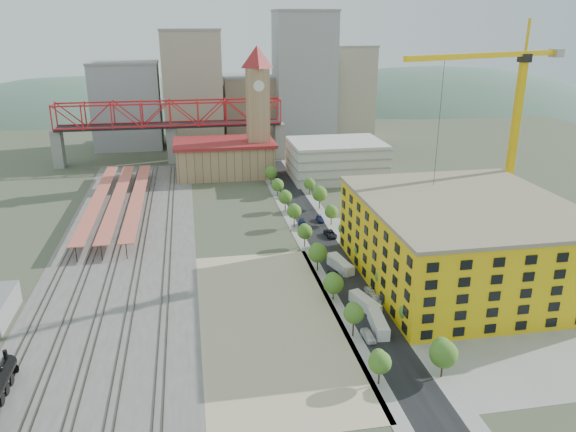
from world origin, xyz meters
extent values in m
plane|color=#474C38|center=(0.00, 0.00, 0.00)|extent=(400.00, 400.00, 0.00)
cube|color=#605E59|center=(-36.00, 17.50, 0.03)|extent=(36.00, 165.00, 0.06)
cube|color=tan|center=(-4.00, -31.50, 0.03)|extent=(28.00, 67.00, 0.06)
cube|color=black|center=(16.00, 15.00, 0.03)|extent=(12.00, 170.00, 0.06)
cube|color=gray|center=(10.50, 15.00, 0.02)|extent=(3.00, 170.00, 0.04)
cube|color=gray|center=(21.50, 15.00, 0.02)|extent=(3.00, 170.00, 0.04)
cube|color=gray|center=(45.00, -20.00, 0.03)|extent=(50.00, 90.00, 0.06)
cube|color=#382B23|center=(-50.72, 17.50, 0.15)|extent=(0.12, 160.00, 0.18)
cube|color=#382B23|center=(-49.28, 17.50, 0.15)|extent=(0.12, 160.00, 0.18)
cube|color=#382B23|center=(-44.72, 17.50, 0.15)|extent=(0.12, 160.00, 0.18)
cube|color=#382B23|center=(-43.28, 17.50, 0.15)|extent=(0.12, 160.00, 0.18)
cube|color=#382B23|center=(-38.72, 17.50, 0.15)|extent=(0.12, 160.00, 0.18)
cube|color=#382B23|center=(-37.28, 17.50, 0.15)|extent=(0.12, 160.00, 0.18)
cube|color=#382B23|center=(-32.72, 17.50, 0.15)|extent=(0.12, 160.00, 0.18)
cube|color=#382B23|center=(-31.28, 17.50, 0.15)|extent=(0.12, 160.00, 0.18)
cube|color=#382B23|center=(-25.72, 17.50, 0.15)|extent=(0.12, 160.00, 0.18)
cube|color=#382B23|center=(-24.28, 17.50, 0.15)|extent=(0.12, 160.00, 0.18)
cube|color=#CE6A4F|center=(-47.00, 45.00, 4.00)|extent=(4.00, 80.00, 0.25)
cylinder|color=black|center=(-47.00, 45.00, 2.00)|extent=(0.24, 0.24, 4.00)
cube|color=#CE6A4F|center=(-41.00, 45.00, 4.00)|extent=(4.00, 80.00, 0.25)
cylinder|color=black|center=(-41.00, 45.00, 2.00)|extent=(0.24, 0.24, 4.00)
cube|color=#CE6A4F|center=(-35.00, 45.00, 4.00)|extent=(4.00, 80.00, 0.25)
cylinder|color=black|center=(-35.00, 45.00, 2.00)|extent=(0.24, 0.24, 4.00)
cube|color=tan|center=(-5.00, 82.00, 6.00)|extent=(36.00, 22.00, 12.00)
cube|color=maroon|center=(-5.00, 82.00, 12.50)|extent=(38.00, 24.00, 1.20)
cube|color=tan|center=(8.00, 80.00, 20.00)|extent=(8.00, 8.00, 40.00)
pyramid|color=maroon|center=(8.00, 80.00, 48.00)|extent=(12.00, 12.00, 8.00)
cylinder|color=white|center=(8.00, 75.90, 34.00)|extent=(4.00, 0.30, 4.00)
cube|color=silver|center=(36.00, 70.00, 7.00)|extent=(34.00, 26.00, 14.00)
cube|color=gray|center=(-70.00, 105.00, 7.50)|extent=(4.00, 6.00, 15.00)
cube|color=gray|center=(20.00, 105.00, 7.50)|extent=(4.00, 6.00, 15.00)
cube|color=gray|center=(-25.00, 105.00, 7.50)|extent=(4.00, 6.00, 15.00)
cube|color=black|center=(-25.00, 105.00, 15.50)|extent=(90.00, 9.00, 1.00)
cube|color=yellow|center=(42.00, -20.00, 9.00)|extent=(44.00, 50.00, 18.00)
cube|color=gray|center=(42.00, -20.00, 18.40)|extent=(44.60, 50.60, 0.80)
cube|color=#9EA0A3|center=(-45.00, 140.00, 19.00)|extent=(30.00, 25.00, 38.00)
cube|color=#B2A58C|center=(-15.00, 135.00, 26.00)|extent=(26.00, 22.00, 52.00)
cube|color=gray|center=(12.00, 150.00, 15.00)|extent=(24.00, 24.00, 30.00)
cube|color=#9EA0A3|center=(38.00, 140.00, 30.00)|extent=(28.00, 22.00, 60.00)
cube|color=#B2A58C|center=(62.00, 145.00, 22.00)|extent=(22.00, 20.00, 44.00)
cube|color=brown|center=(-2.00, 160.00, 13.00)|extent=(20.00, 20.00, 26.00)
ellipsoid|color=#4C6B59|center=(-80.00, 260.00, -68.00)|extent=(396.00, 216.00, 180.00)
ellipsoid|color=#4C6B59|center=(40.00, 260.00, -92.00)|extent=(484.00, 264.00, 220.00)
ellipsoid|color=#4C6B59|center=(160.00, 260.00, -70.00)|extent=(418.00, 228.00, 190.00)
cylinder|color=black|center=(-50.00, -42.38, 4.43)|extent=(0.74, 0.74, 1.69)
sphere|color=black|center=(-50.00, -45.54, 3.90)|extent=(1.05, 1.05, 1.05)
cone|color=black|center=(-50.00, -40.49, 0.95)|extent=(2.74, 1.69, 2.74)
cube|color=yellow|center=(65.68, 3.07, 23.33)|extent=(1.66, 1.66, 46.67)
cube|color=black|center=(65.68, 3.07, 47.70)|extent=(2.59, 2.59, 2.07)
cube|color=yellow|center=(47.23, -3.86, 48.74)|extent=(37.33, 15.02, 1.24)
cube|color=yellow|center=(71.50, 5.25, 48.74)|extent=(12.09, 5.54, 1.24)
cube|color=gray|center=(77.33, 7.44, 48.53)|extent=(3.82, 3.52, 2.07)
cube|color=yellow|center=(65.68, 3.07, 52.89)|extent=(0.52, 0.52, 8.30)
cube|color=silver|center=(16.00, -38.50, 1.26)|extent=(3.30, 9.37, 2.51)
cube|color=silver|center=(16.00, -29.99, 1.22)|extent=(4.79, 9.23, 2.44)
cube|color=silver|center=(16.00, -10.13, 1.27)|extent=(4.01, 9.58, 2.55)
cube|color=silver|center=(16.00, -10.73, 1.19)|extent=(4.90, 8.99, 2.38)
imported|color=silver|center=(13.00, -41.63, 0.80)|extent=(2.15, 4.82, 1.61)
imported|color=#96969B|center=(13.00, -16.59, 0.65)|extent=(1.98, 4.14, 1.31)
imported|color=black|center=(13.00, -15.68, 0.75)|extent=(3.35, 5.75, 1.51)
imported|color=navy|center=(13.00, 20.01, 0.77)|extent=(2.47, 5.42, 1.54)
imported|color=silver|center=(19.00, -24.73, 0.78)|extent=(2.23, 4.70, 1.55)
imported|color=#ACACB2|center=(19.00, -27.86, 0.72)|extent=(1.55, 4.35, 1.43)
imported|color=black|center=(19.00, 10.88, 0.79)|extent=(2.99, 5.86, 1.58)
imported|color=#1B1E4F|center=(19.00, 23.44, 0.67)|extent=(2.10, 4.73, 1.35)
camera|label=1|loc=(-17.95, -129.20, 56.96)|focal=35.00mm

